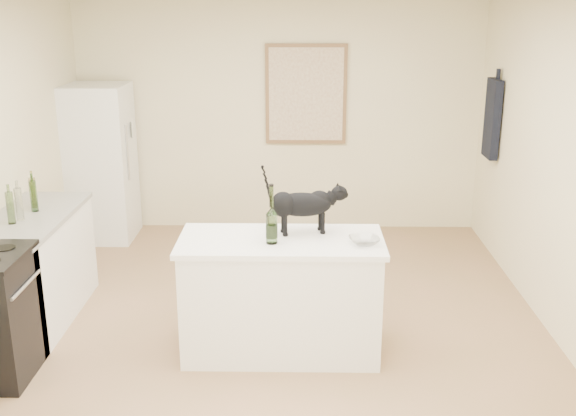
{
  "coord_description": "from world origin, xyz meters",
  "views": [
    {
      "loc": [
        0.23,
        -4.9,
        2.59
      ],
      "look_at": [
        0.15,
        -0.15,
        1.12
      ],
      "focal_mm": 42.78,
      "sensor_mm": 36.0,
      "label": 1
    }
  ],
  "objects_px": {
    "fridge": "(100,163)",
    "black_cat": "(302,208)",
    "wine_bottle": "(272,218)",
    "glass_bowl": "(364,241)"
  },
  "relations": [
    {
      "from": "fridge",
      "to": "black_cat",
      "type": "bearing_deg",
      "value": -47.7
    },
    {
      "from": "fridge",
      "to": "glass_bowl",
      "type": "xyz_separation_m",
      "value": [
        2.65,
        -2.66,
        0.08
      ]
    },
    {
      "from": "fridge",
      "to": "black_cat",
      "type": "height_order",
      "value": "fridge"
    },
    {
      "from": "fridge",
      "to": "black_cat",
      "type": "distance_m",
      "value": 3.28
    },
    {
      "from": "fridge",
      "to": "wine_bottle",
      "type": "relative_size",
      "value": 4.42
    },
    {
      "from": "fridge",
      "to": "wine_bottle",
      "type": "bearing_deg",
      "value": -53.07
    },
    {
      "from": "wine_bottle",
      "to": "glass_bowl",
      "type": "distance_m",
      "value": 0.68
    },
    {
      "from": "fridge",
      "to": "wine_bottle",
      "type": "xyz_separation_m",
      "value": [
        1.99,
        -2.64,
        0.24
      ]
    },
    {
      "from": "black_cat",
      "to": "glass_bowl",
      "type": "xyz_separation_m",
      "value": [
        0.45,
        -0.24,
        -0.17
      ]
    },
    {
      "from": "wine_bottle",
      "to": "glass_bowl",
      "type": "relative_size",
      "value": 1.81
    }
  ]
}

